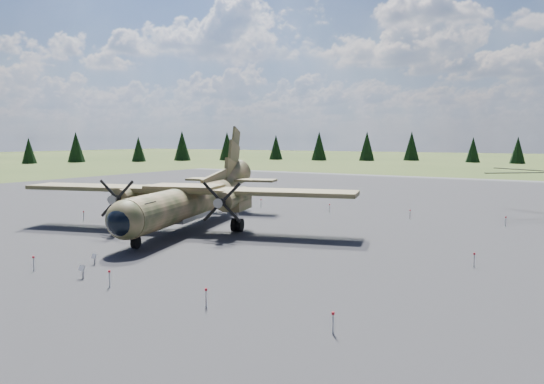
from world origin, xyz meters
The scene contains 7 objects.
ground centered at (0.00, 0.00, 0.00)m, with size 500.00×500.00×0.00m, color #4E5827.
apron centered at (0.00, 10.00, 0.00)m, with size 120.00×120.00×0.04m, color #57575C.
transport_plane centered at (-5.86, 1.91, 2.59)m, with size 26.99×24.10×9.01m.
info_placard_left centered at (-2.44, -10.70, 0.42)m, with size 0.43×0.24×0.64m.
info_placard_right centered at (-0.47, -13.13, 0.48)m, with size 0.48×0.26×0.72m.
barrier_fence centered at (-0.46, -0.08, 0.51)m, with size 33.12×29.62×0.85m.
treeline centered at (-4.86, -3.27, 4.63)m, with size 285.87×290.72×10.82m.
Camera 1 is at (22.02, -31.03, 7.28)m, focal length 35.00 mm.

